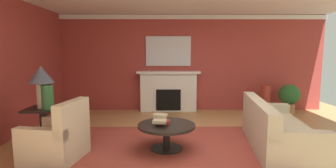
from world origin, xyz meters
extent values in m
plane|color=tan|center=(0.00, 0.00, 0.00)|extent=(9.47, 9.47, 0.00)
cube|color=#9E3833|center=(0.00, 2.89, 1.39)|extent=(7.89, 0.12, 2.77)
cube|color=#9E3833|center=(-3.70, 0.30, 1.39)|extent=(0.12, 6.27, 2.77)
cube|color=white|center=(0.00, 2.81, 2.69)|extent=(7.89, 0.08, 0.12)
cube|color=#993D33|center=(-0.62, -0.26, 0.01)|extent=(3.57, 2.65, 0.01)
cube|color=white|center=(-0.56, 2.69, 0.55)|extent=(1.60, 0.25, 1.10)
cube|color=black|center=(-0.56, 2.67, 0.35)|extent=(0.70, 0.26, 0.60)
cube|color=white|center=(-0.56, 2.66, 1.13)|extent=(1.80, 0.35, 0.06)
cube|color=silver|center=(-0.56, 2.80, 1.73)|extent=(1.29, 0.04, 0.84)
cube|color=#BCB299|center=(1.34, -0.24, 0.23)|extent=(1.19, 2.21, 0.45)
cube|color=#BCB299|center=(1.00, -0.19, 0.65)|extent=(0.50, 2.11, 0.40)
cube|color=#BCB299|center=(1.21, -1.18, 0.31)|extent=(0.92, 0.33, 0.62)
cube|color=#BCB299|center=(1.48, 0.70, 0.31)|extent=(0.92, 0.33, 0.62)
cube|color=#C1B293|center=(-2.38, -0.66, 0.22)|extent=(0.92, 0.92, 0.44)
cube|color=#C1B293|center=(-2.07, -0.72, 0.70)|extent=(0.29, 0.82, 0.51)
cube|color=#C1B293|center=(-2.33, -0.34, 0.30)|extent=(0.81, 0.27, 0.60)
cube|color=#C1B293|center=(-2.44, -0.99, 0.30)|extent=(0.81, 0.27, 0.60)
cylinder|color=black|center=(-0.62, -0.26, 0.43)|extent=(1.00, 1.00, 0.04)
cylinder|color=black|center=(-0.62, -0.26, 0.21)|extent=(0.12, 0.12, 0.41)
cylinder|color=black|center=(-0.62, -0.26, 0.01)|extent=(0.56, 0.56, 0.03)
cube|color=black|center=(-2.84, -0.06, 0.68)|extent=(0.56, 0.56, 0.04)
cube|color=black|center=(-2.84, -0.06, 0.33)|extent=(0.10, 0.10, 0.66)
cube|color=black|center=(-2.84, -0.06, 0.02)|extent=(0.45, 0.45, 0.04)
cylinder|color=beige|center=(-2.84, -0.06, 0.92)|extent=(0.18, 0.18, 0.45)
cone|color=#4C566B|center=(-2.84, -0.06, 1.30)|extent=(0.44, 0.44, 0.30)
cylinder|color=#33703D|center=(-2.69, -0.18, 0.91)|extent=(0.20, 0.20, 0.43)
cylinder|color=#9E3328|center=(2.15, 2.38, 0.39)|extent=(0.25, 0.25, 0.79)
cube|color=maroon|center=(-0.67, -0.22, 0.48)|extent=(0.23, 0.20, 0.06)
cube|color=tan|center=(-0.73, -0.36, 0.53)|extent=(0.25, 0.22, 0.05)
cube|color=tan|center=(-0.73, -0.17, 0.58)|extent=(0.27, 0.21, 0.05)
cylinder|color=#A8754C|center=(2.75, 2.29, 0.15)|extent=(0.32, 0.32, 0.30)
sphere|color=#28602D|center=(2.75, 2.29, 0.55)|extent=(0.56, 0.56, 0.56)
camera|label=1|loc=(-0.62, -4.50, 1.67)|focal=26.93mm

